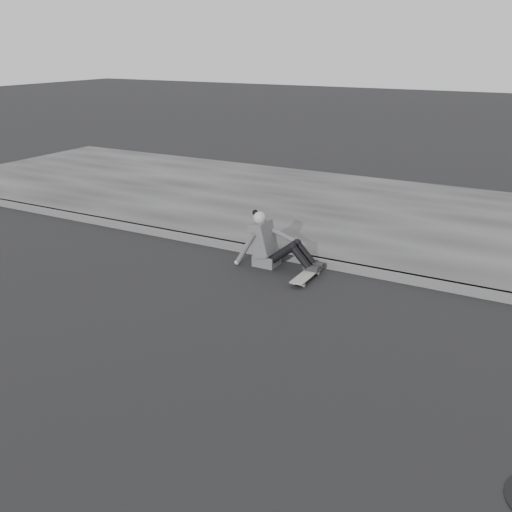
{
  "coord_description": "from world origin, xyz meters",
  "views": [
    {
      "loc": [
        1.93,
        -5.26,
        3.3
      ],
      "look_at": [
        -1.68,
        1.31,
        0.5
      ],
      "focal_mm": 40.0,
      "sensor_mm": 36.0,
      "label": 1
    }
  ],
  "objects": [
    {
      "name": "curb",
      "position": [
        0.0,
        2.58,
        0.06
      ],
      "size": [
        24.0,
        0.16,
        0.12
      ],
      "primitive_type": "cube",
      "color": "#4E4E4E",
      "rests_on": "ground"
    },
    {
      "name": "skateboard",
      "position": [
        -1.18,
        1.96,
        0.07
      ],
      "size": [
        0.2,
        0.78,
        0.09
      ],
      "color": "gray",
      "rests_on": "ground"
    },
    {
      "name": "sidewalk",
      "position": [
        0.0,
        5.6,
        0.06
      ],
      "size": [
        24.0,
        6.0,
        0.12
      ],
      "primitive_type": "cube",
      "color": "#3E3E3E",
      "rests_on": "ground"
    },
    {
      "name": "ground",
      "position": [
        0.0,
        0.0,
        0.0
      ],
      "size": [
        80.0,
        80.0,
        0.0
      ],
      "primitive_type": "plane",
      "color": "black",
      "rests_on": "ground"
    },
    {
      "name": "seated_woman",
      "position": [
        -1.91,
        2.2,
        0.36
      ],
      "size": [
        1.38,
        0.46,
        0.88
      ],
      "color": "#4A4A4C",
      "rests_on": "ground"
    }
  ]
}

